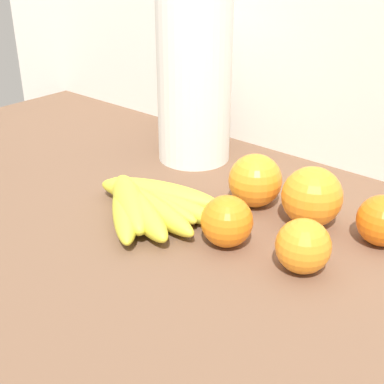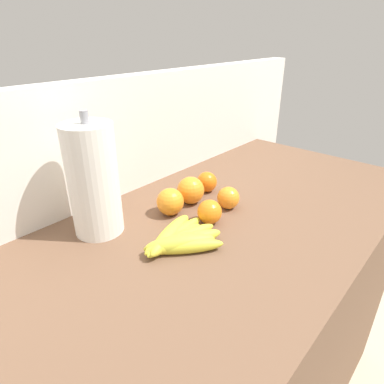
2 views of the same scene
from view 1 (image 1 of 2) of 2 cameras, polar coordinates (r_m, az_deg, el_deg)
name	(u,v)px [view 1 (image 1 of 2)]	position (r m, az deg, el deg)	size (l,w,h in m)	color
wall_back	(331,300)	(1.10, 14.76, -11.20)	(1.92, 0.06, 1.30)	silver
banana_bunch	(144,203)	(0.75, -5.18, -1.17)	(0.21, 0.18, 0.04)	yellow
orange_far_right	(312,197)	(0.73, 12.80, -0.49)	(0.08, 0.08, 0.08)	orange
orange_back_left	(303,246)	(0.64, 11.89, -5.73)	(0.07, 0.07, 0.07)	orange
orange_back_right	(227,221)	(0.67, 3.78, -3.17)	(0.07, 0.07, 0.07)	orange
orange_front	(383,221)	(0.72, 19.86, -2.91)	(0.07, 0.07, 0.07)	orange
orange_center	(255,180)	(0.77, 6.82, 1.24)	(0.08, 0.08, 0.08)	orange
paper_towel_roll	(194,78)	(0.90, 0.24, 12.16)	(0.12, 0.12, 0.32)	white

